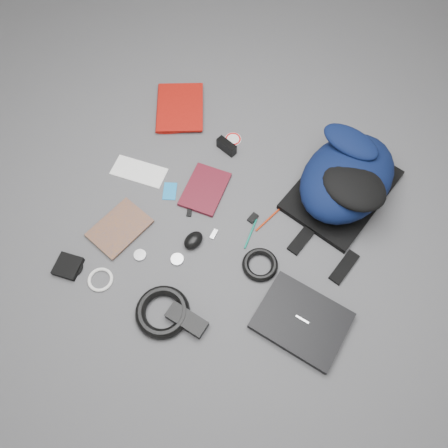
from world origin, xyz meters
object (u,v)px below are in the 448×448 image
(compact_camera, at_px, (227,146))
(pouch, at_px, (68,266))
(comic_book, at_px, (106,216))
(power_brick, at_px, (187,320))
(backpack, at_px, (347,177))
(laptop, at_px, (302,321))
(mouse, at_px, (193,240))
(textbook_red, at_px, (157,108))
(dvd_case, at_px, (205,189))

(compact_camera, distance_m, pouch, 0.81)
(comic_book, relative_size, power_brick, 1.52)
(backpack, height_order, laptop, backpack)
(laptop, distance_m, mouse, 0.50)
(textbook_red, relative_size, mouse, 3.33)
(compact_camera, bearing_deg, comic_book, -102.58)
(power_brick, bearing_deg, laptop, 32.05)
(mouse, height_order, pouch, mouse)
(dvd_case, xyz_separation_m, pouch, (-0.36, -0.50, 0.00))
(comic_book, xyz_separation_m, power_brick, (0.47, -0.27, 0.01))
(dvd_case, distance_m, pouch, 0.61)
(comic_book, bearing_deg, power_brick, -9.90)
(backpack, height_order, comic_book, backpack)
(textbook_red, bearing_deg, backpack, -29.94)
(compact_camera, height_order, power_brick, compact_camera)
(pouch, bearing_deg, textbook_red, 90.33)
(textbook_red, relative_size, compact_camera, 3.10)
(power_brick, bearing_deg, comic_book, 161.28)
(textbook_red, height_order, comic_book, textbook_red)
(dvd_case, bearing_deg, textbook_red, 139.41)
(laptop, distance_m, dvd_case, 0.65)
(laptop, relative_size, comic_book, 1.37)
(power_brick, distance_m, pouch, 0.50)
(textbook_red, bearing_deg, comic_book, -107.96)
(dvd_case, relative_size, power_brick, 1.47)
(laptop, relative_size, dvd_case, 1.42)
(compact_camera, bearing_deg, backpack, 18.94)
(textbook_red, bearing_deg, power_brick, -81.06)
(textbook_red, xyz_separation_m, mouse, (0.41, -0.56, 0.01))
(dvd_case, xyz_separation_m, power_brick, (0.14, -0.53, 0.01))
(mouse, distance_m, pouch, 0.48)
(dvd_case, distance_m, compact_camera, 0.22)
(textbook_red, bearing_deg, dvd_case, -63.17)
(backpack, relative_size, dvd_case, 2.34)
(mouse, xyz_separation_m, pouch, (-0.40, -0.26, -0.01))
(comic_book, xyz_separation_m, dvd_case, (0.33, 0.25, -0.00))
(laptop, distance_m, comic_book, 0.86)
(backpack, relative_size, comic_book, 2.26)
(comic_book, bearing_deg, compact_camera, 75.51)
(laptop, bearing_deg, dvd_case, 154.69)
(backpack, bearing_deg, dvd_case, -141.39)
(laptop, relative_size, power_brick, 2.08)
(mouse, bearing_deg, comic_book, -156.11)
(dvd_case, bearing_deg, mouse, -78.14)
(compact_camera, bearing_deg, textbook_red, -171.93)
(mouse, bearing_deg, backpack, 62.60)
(textbook_red, distance_m, mouse, 0.69)
(backpack, height_order, textbook_red, backpack)
(comic_book, relative_size, pouch, 2.44)
(comic_book, height_order, mouse, mouse)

